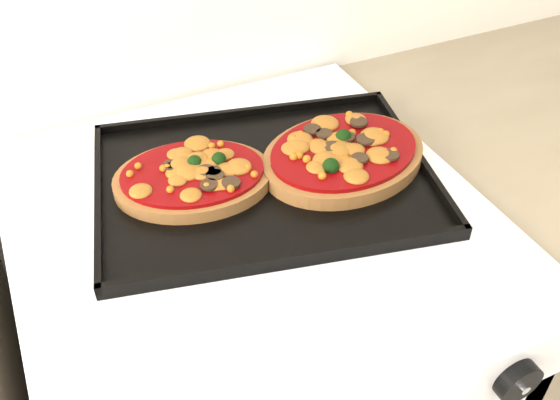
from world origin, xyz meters
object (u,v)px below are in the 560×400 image
baking_tray (264,177)px  pizza_left (193,176)px  stove (256,400)px  pizza_right (344,154)px

baking_tray → pizza_left: size_ratio=2.12×
stove → baking_tray: bearing=40.4°
stove → baking_tray: (0.04, 0.03, 0.47)m
pizza_left → stove: bearing=-48.9°
pizza_right → pizza_left: bearing=168.1°
pizza_left → pizza_right: (0.20, -0.04, 0.00)m
pizza_left → pizza_right: size_ratio=0.88×
stove → pizza_left: pizza_left is taller
baking_tray → pizza_left: pizza_left is taller
stove → pizza_right: size_ratio=3.84×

